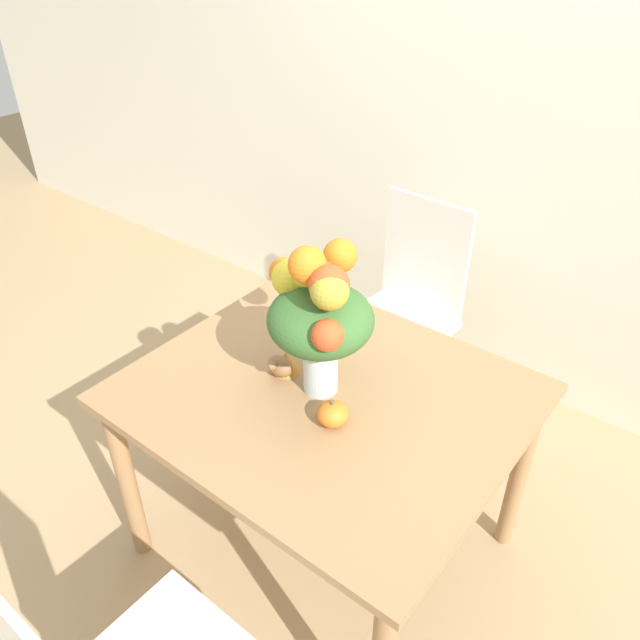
% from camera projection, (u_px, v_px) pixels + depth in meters
% --- Properties ---
extents(ground_plane, '(12.00, 12.00, 0.00)m').
position_uv_depth(ground_plane, '(324.00, 542.00, 2.28)').
color(ground_plane, tan).
extents(wall_back, '(8.00, 0.06, 2.70)m').
position_uv_depth(wall_back, '(537.00, 88.00, 2.37)').
color(wall_back, silver).
rests_on(wall_back, ground_plane).
extents(dining_table, '(1.13, 0.96, 0.73)m').
position_uv_depth(dining_table, '(325.00, 415.00, 1.93)').
color(dining_table, '#9E754C').
rests_on(dining_table, ground_plane).
extents(flower_vase, '(0.37, 0.31, 0.48)m').
position_uv_depth(flower_vase, '(318.00, 313.00, 1.73)').
color(flower_vase, silver).
rests_on(flower_vase, dining_table).
extents(pumpkin, '(0.09, 0.09, 0.08)m').
position_uv_depth(pumpkin, '(333.00, 414.00, 1.73)').
color(pumpkin, orange).
rests_on(pumpkin, dining_table).
extents(turkey_figurine, '(0.09, 0.12, 0.07)m').
position_uv_depth(turkey_figurine, '(283.00, 364.00, 1.92)').
color(turkey_figurine, '#936642').
rests_on(turkey_figurine, dining_table).
extents(dining_chair_near_window, '(0.44, 0.44, 0.96)m').
position_uv_depth(dining_chair_near_window, '(405.00, 310.00, 2.66)').
color(dining_chair_near_window, white).
rests_on(dining_chair_near_window, ground_plane).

